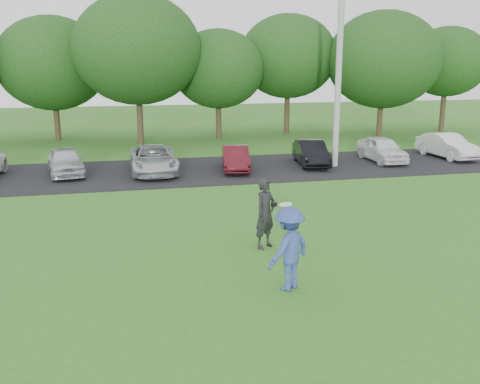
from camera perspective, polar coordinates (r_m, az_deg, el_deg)
The scene contains 7 objects.
ground at distance 12.20m, azimuth 3.67°, elevation -9.83°, with size 100.00×100.00×0.00m, color #2B7120.
parking_lot at distance 24.41m, azimuth -4.92°, elevation 2.30°, with size 32.00×6.50×0.03m, color black.
utility_pole at distance 25.25m, azimuth 10.58°, elevation 14.80°, with size 0.28×0.28×10.80m, color #A4A39F.
frisbee_player at distance 11.70m, azimuth 5.23°, elevation -6.01°, with size 1.38×1.23×2.04m.
camera_bystander at distance 14.19m, azimuth 2.73°, elevation -2.27°, with size 0.83×0.78×1.91m.
parked_cars at distance 24.21m, azimuth -8.76°, elevation 3.55°, with size 28.17×4.66×1.22m.
tree_row at distance 33.79m, azimuth -4.83°, elevation 13.87°, with size 42.39×9.85×8.64m.
Camera 1 is at (-3.20, -10.70, 4.91)m, focal length 40.00 mm.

